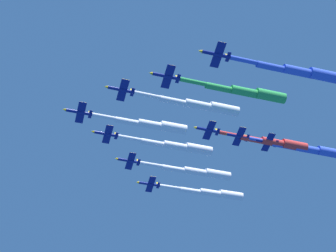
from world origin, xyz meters
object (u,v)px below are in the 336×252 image
(jet_port_mid, at_px, (244,91))
(jet_trail_starboard, at_px, (307,149))
(jet_starboard_mid, at_px, (195,171))
(jet_starboard_outer, at_px, (210,193))
(jet_starboard_inner, at_px, (175,146))
(jet_lead, at_px, (149,124))
(jet_tail_end, at_px, (333,154))
(jet_port_outer, at_px, (297,71))
(jet_port_inner, at_px, (198,105))
(jet_trail_port, at_px, (273,142))

(jet_port_mid, relative_size, jet_trail_starboard, 0.92)
(jet_starboard_mid, relative_size, jet_starboard_outer, 1.03)
(jet_port_mid, xyz_separation_m, jet_trail_starboard, (-3.30, -45.64, 2.95))
(jet_starboard_inner, bearing_deg, jet_lead, 94.91)
(jet_port_mid, distance_m, jet_tail_end, 54.77)
(jet_trail_starboard, bearing_deg, jet_port_outer, 108.01)
(jet_starboard_inner, bearing_deg, jet_port_outer, 164.82)
(jet_port_inner, relative_size, jet_port_mid, 1.03)
(jet_starboard_mid, bearing_deg, jet_starboard_outer, -80.26)
(jet_lead, distance_m, jet_starboard_inner, 19.11)
(jet_port_mid, height_order, jet_trail_port, jet_trail_port)
(jet_starboard_inner, height_order, jet_trail_port, jet_starboard_inner)
(jet_port_mid, bearing_deg, jet_starboard_outer, -49.80)
(jet_port_inner, relative_size, jet_starboard_outer, 1.02)
(jet_starboard_inner, bearing_deg, jet_tail_end, -141.53)
(jet_port_inner, height_order, jet_starboard_outer, jet_port_inner)
(jet_port_inner, distance_m, jet_starboard_outer, 56.28)
(jet_starboard_outer, bearing_deg, jet_trail_port, 156.70)
(jet_lead, relative_size, jet_starboard_inner, 0.93)
(jet_starboard_mid, relative_size, jet_trail_starboard, 0.96)
(jet_port_outer, bearing_deg, jet_starboard_outer, -39.21)
(jet_starboard_inner, distance_m, jet_trail_starboard, 50.27)
(jet_lead, distance_m, jet_port_mid, 35.82)
(jet_starboard_mid, xyz_separation_m, jet_trail_starboard, (-42.91, -11.85, 0.75))
(jet_starboard_inner, height_order, jet_starboard_outer, jet_starboard_inner)
(jet_lead, xyz_separation_m, jet_trail_port, (-29.79, -37.30, 2.61))
(jet_starboard_inner, distance_m, jet_port_outer, 57.18)
(jet_starboard_mid, bearing_deg, jet_starboard_inner, 97.34)
(jet_trail_port, height_order, jet_trail_starboard, jet_trail_port)
(jet_lead, bearing_deg, jet_trail_starboard, -128.82)
(jet_port_outer, bearing_deg, jet_lead, 4.17)
(jet_port_mid, height_order, jet_tail_end, jet_tail_end)
(jet_trail_port, distance_m, jet_tail_end, 25.11)
(jet_lead, relative_size, jet_port_outer, 0.95)
(jet_port_mid, bearing_deg, jet_lead, 4.53)
(jet_tail_end, bearing_deg, jet_trail_port, 50.17)
(jet_port_inner, relative_size, jet_trail_port, 1.03)
(jet_trail_starboard, bearing_deg, jet_tail_end, -130.26)
(jet_port_outer, xyz_separation_m, jet_starboard_outer, (60.21, -49.12, 1.10))
(jet_port_inner, bearing_deg, jet_trail_starboard, -114.14)
(jet_port_mid, bearing_deg, jet_tail_end, -100.71)
(jet_trail_port, bearing_deg, jet_starboard_mid, 1.16)
(jet_port_inner, xyz_separation_m, jet_port_outer, (-34.98, -1.17, -2.38))
(jet_lead, relative_size, jet_port_inner, 0.93)
(jet_port_inner, bearing_deg, jet_starboard_outer, -63.36)
(jet_starboard_inner, distance_m, jet_tail_end, 60.65)
(jet_trail_port, bearing_deg, jet_lead, 51.39)
(jet_port_outer, bearing_deg, jet_port_mid, 3.45)
(jet_port_inner, bearing_deg, jet_tail_end, -116.94)
(jet_port_outer, distance_m, jet_starboard_outer, 77.71)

